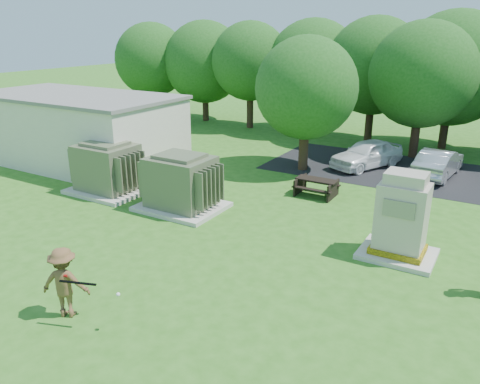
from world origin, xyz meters
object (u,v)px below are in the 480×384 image
Objects in this scene: picnic_table at (316,185)px; batter at (65,282)px; car_white at (367,154)px; transformer_left at (107,169)px; transformer_right at (181,184)px; car_silver_a at (438,163)px; generator_cabinet at (401,221)px.

batter reaches higher than picnic_table.
transformer_left is at bearing -107.06° from car_white.
car_white is at bearing 48.07° from transformer_left.
car_white is at bearing -124.05° from batter.
batter is at bearing -73.81° from car_white.
picnic_table is 5.03m from car_white.
transformer_right is at bearing -99.86° from batter.
car_white is 1.02× the size of car_silver_a.
batter is 15.83m from car_white.
batter reaches higher than car_white.
car_silver_a is (3.72, 5.15, 0.20)m from picnic_table.
car_silver_a is (-0.31, 8.87, -0.49)m from generator_cabinet.
transformer_left and transformer_right have the same top height.
transformer_right is 0.78× the size of car_silver_a.
generator_cabinet is at bearing 1.17° from transformer_right.
transformer_left reaches higher than batter.
car_silver_a reaches higher than picnic_table.
transformer_left reaches higher than picnic_table.
transformer_left is 1.76× the size of batter.
transformer_left is at bearing -179.21° from generator_cabinet.
car_silver_a is at bearing 39.00° from transformer_left.
picnic_table is 10.82m from batter.
generator_cabinet is 9.10m from batter.
batter is (-5.88, -6.94, -0.27)m from generator_cabinet.
transformer_right is at bearing -178.83° from generator_cabinet.
batter is at bearing -50.54° from transformer_left.
transformer_right is at bearing 56.32° from car_silver_a.
generator_cabinet reaches higher than transformer_left.
generator_cabinet is at bearing -42.65° from picnic_table.
picnic_table is at bearing 60.02° from car_silver_a.
transformer_left is at bearing 44.85° from car_silver_a.
car_silver_a is (5.57, 15.81, -0.22)m from batter.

